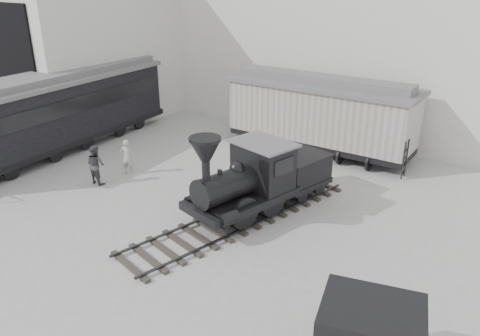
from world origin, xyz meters
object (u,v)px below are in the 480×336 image
Objects in this scene: visitor_b at (96,165)px; locomotive at (256,182)px; passenger_coach at (60,111)px; visitor_a at (127,157)px; boxcar at (320,112)px.

locomotive is at bearing -167.91° from visitor_b.
passenger_coach is 8.07× the size of visitor_b.
boxcar is at bearing -158.01° from visitor_a.
visitor_a is 1.53m from visitor_b.
passenger_coach is (-11.00, -7.24, 0.00)m from boxcar.
boxcar is 11.08m from visitor_b.
boxcar reaches higher than passenger_coach.
passenger_coach reaches higher than visitor_a.
boxcar is 13.17m from passenger_coach.
passenger_coach is at bearing -22.37° from visitor_b.
visitor_b reaches higher than visitor_a.
boxcar is (-1.05, 7.49, 0.76)m from locomotive.
passenger_coach reaches higher than visitor_b.
locomotive is 0.72× the size of passenger_coach.
visitor_b is at bearing -124.21° from boxcar.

